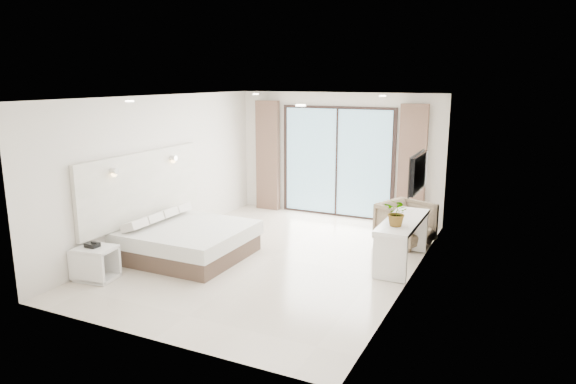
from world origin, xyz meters
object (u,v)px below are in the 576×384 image
bed (187,241)px  nightstand (96,263)px  console_desk (403,231)px  armchair (406,221)px

bed → nightstand: 1.56m
bed → console_desk: bearing=19.1°
bed → armchair: armchair is taller
bed → nightstand: bed is taller
nightstand → console_desk: size_ratio=0.36×
nightstand → console_desk: (4.02, 2.61, 0.31)m
nightstand → console_desk: console_desk is taller
console_desk → armchair: size_ratio=1.98×
bed → nightstand: (-0.63, -1.43, -0.03)m
nightstand → armchair: armchair is taller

